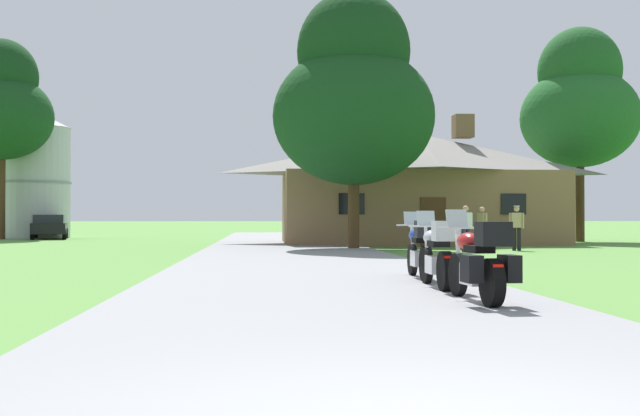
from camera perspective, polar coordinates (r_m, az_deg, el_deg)
name	(u,v)px	position (r m, az deg, el deg)	size (l,w,h in m)	color
ground_plane	(294,257)	(24.13, -1.89, -3.64)	(500.00, 500.00, 0.00)	#56893D
asphalt_driveway	(297,260)	(22.13, -1.67, -3.83)	(6.40, 80.00, 0.06)	gray
motorcycle_red_nearest_to_camera	(480,263)	(10.89, 11.66, -3.99)	(0.78, 2.08, 1.30)	black
motorcycle_silver_second_in_row	(437,254)	(13.10, 8.62, -3.39)	(0.66, 2.08, 1.30)	black
motorcycle_blue_farthest_in_row	(420,250)	(15.05, 7.38, -3.05)	(0.66, 2.08, 1.30)	black
stone_lodge	(416,187)	(37.07, 7.10, 1.55)	(13.29, 7.64, 6.14)	brown
bystander_tan_shirt_near_lodge	(482,225)	(31.27, 11.82, -1.25)	(0.36, 0.50, 1.67)	black
bystander_white_shirt_beside_signpost	(466,226)	(28.17, 10.66, -1.32)	(0.53, 0.32, 1.67)	navy
bystander_tan_shirt_by_tree	(517,225)	(29.85, 14.25, -1.24)	(0.52, 0.33, 1.69)	black
tree_by_lodge_front	(354,97)	(30.38, 2.48, 8.15)	(6.28, 6.28, 10.03)	#422D19
tree_right_of_lodge	(580,104)	(42.31, 18.53, 7.26)	(6.00, 6.00, 11.02)	#422D19
tree_left_far	(2,105)	(48.23, -22.34, 7.02)	(5.76, 5.76, 11.47)	#422D19
metal_silo_distant	(34,174)	(50.92, -20.26, 2.37)	(4.41, 4.41, 7.85)	#B2B7BC
parked_black_suv_far_left	(50,226)	(47.24, -19.24, -1.23)	(2.77, 4.89, 1.40)	black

